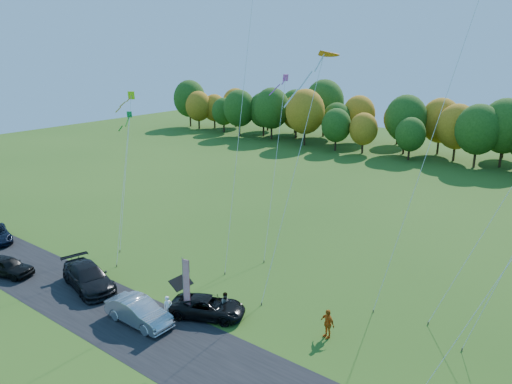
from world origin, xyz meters
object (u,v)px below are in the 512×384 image
Objects in this scene: silver_sedan at (139,312)px; person_east at (327,323)px; black_suv at (208,307)px; feather_flag at (186,281)px.

silver_sedan is 12.07m from person_east.
silver_sedan is at bearing 114.02° from black_suv.
person_east is 0.44× the size of feather_flag.
silver_sedan reaches higher than black_suv.
feather_flag is at bearing -140.81° from person_east.
silver_sedan is 1.17× the size of feather_flag.
black_suv is 1.00× the size of silver_sedan.
black_suv is 1.17× the size of feather_flag.
feather_flag reaches higher than black_suv.
feather_flag is (-1.03, -0.93, 1.91)m from black_suv.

